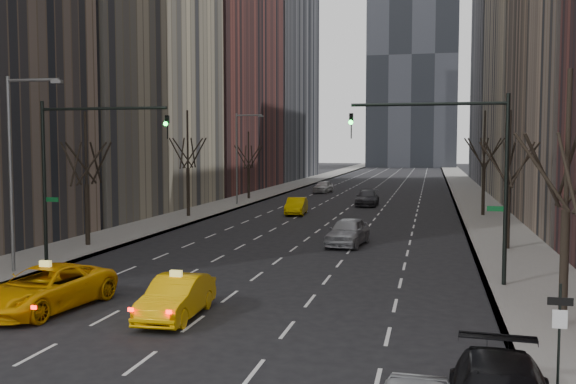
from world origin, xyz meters
The scene contains 23 objects.
ground centered at (0.00, 0.00, 0.00)m, with size 400.00×400.00×0.00m, color black.
sidewalk_left centered at (-12.25, 70.00, 0.07)m, with size 4.50×320.00×0.15m, color slate.
sidewalk_right centered at (12.25, 70.00, 0.07)m, with size 4.50×320.00×0.15m, color slate.
bld_left_far centered at (-21.50, 66.00, 22.00)m, with size 14.00×28.00×44.00m, color brown.
bld_left_deep centered at (-21.50, 96.00, 30.00)m, with size 14.00×30.00×60.00m, color #5F5E63.
bld_right_deep centered at (21.50, 95.00, 29.00)m, with size 14.00×30.00×58.00m, color #5F5E63.
tree_lw_b centered at (-12.00, 18.00, 3.72)m, with size 3.36×3.50×7.82m.
tree_lw_c centered at (-12.00, 34.00, 4.04)m, with size 3.36×3.50×8.74m.
tree_lw_d centered at (-12.00, 52.00, 3.56)m, with size 3.36×3.50×7.36m.
tree_rw_a centered at (12.00, 6.00, 3.88)m, with size 3.36×3.50×8.28m.
tree_rw_b centered at (12.00, 22.00, 3.72)m, with size 3.36×3.50×7.82m.
tree_rw_c centered at (12.00, 40.00, 4.04)m, with size 3.36×3.50×8.74m.
traffic_mast_left centered at (-9.11, 12.00, 5.49)m, with size 6.69×0.39×8.00m.
traffic_mast_right centered at (9.11, 12.00, 5.49)m, with size 6.69×0.39×8.00m.
streetlight_near centered at (-10.84, 10.00, 5.62)m, with size 2.83×0.22×9.00m.
streetlight_far centered at (-10.84, 45.00, 5.62)m, with size 2.83×0.22×9.00m.
sign_post centered at (10.60, -1.01, 1.79)m, with size 0.55×0.06×2.80m.
taxi_suv centered at (-5.93, 4.54, 0.80)m, with size 2.65×5.75×1.60m, color #F0A505.
taxi_sedan centered at (-0.84, 4.59, 0.73)m, with size 1.54×4.41×1.45m, color #FAB305.
silver_sedan_ahead centered at (2.89, 22.05, 0.83)m, with size 1.96×4.87×1.66m, color #919298.
far_taxi centered at (-3.68, 38.19, 0.74)m, with size 1.56×4.46×1.47m, color #DBB104.
far_suv_grey centered at (1.52, 47.67, 0.76)m, with size 2.13×5.25×1.52m, color #29292E.
far_car_white centered at (-5.67, 63.86, 0.78)m, with size 1.84×4.58×1.56m, color beige.
Camera 1 is at (7.78, -15.99, 6.01)m, focal length 40.00 mm.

